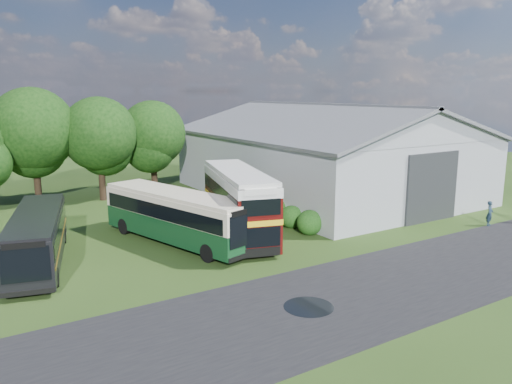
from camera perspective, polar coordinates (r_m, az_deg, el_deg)
ground at (r=25.43m, az=4.50°, el=-9.89°), size 120.00×120.00×0.00m
asphalt_road at (r=25.23m, az=14.24°, el=-10.40°), size 60.00×8.00×0.02m
puddle at (r=22.40m, az=6.03°, el=-12.97°), size 2.20×2.20×0.01m
storage_shed at (r=45.83m, az=7.76°, el=4.99°), size 18.80×24.80×8.15m
tree_mid at (r=44.29m, az=-24.14°, el=6.50°), size 6.80×6.80×9.60m
tree_right_a at (r=44.34m, az=-17.48°, el=6.33°), size 6.26×6.26×8.83m
tree_right_b at (r=46.63m, az=-11.74°, el=6.54°), size 5.98×5.98×8.45m
shrub_front at (r=33.18m, az=6.11°, el=-4.78°), size 1.70×1.70×1.70m
shrub_mid at (r=34.71m, az=4.06°, el=-4.02°), size 1.60×1.60×1.60m
shrub_back at (r=36.28m, az=2.20°, el=-3.31°), size 1.80×1.80×1.80m
bus_green_single at (r=31.08m, az=-9.00°, el=-2.72°), size 5.67×11.90×3.20m
bus_maroon_double at (r=31.84m, az=-2.00°, el=-1.37°), size 5.32×10.47×4.37m
bus_dark_single at (r=29.38m, az=-23.70°, el=-4.76°), size 4.88×10.67×2.87m
visitor_a at (r=38.33m, az=25.15°, el=-2.26°), size 0.74×0.61×1.75m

